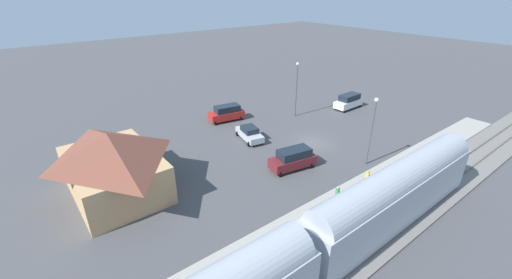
% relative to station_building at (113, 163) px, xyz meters
% --- Properties ---
extents(ground_plane, '(200.00, 200.00, 0.00)m').
position_rel_station_building_xyz_m(ground_plane, '(-4.00, -22.00, -3.12)').
color(ground_plane, '#4C4C4F').
extents(railway_track, '(4.80, 70.00, 0.30)m').
position_rel_station_building_xyz_m(railway_track, '(-18.00, -22.00, -3.03)').
color(railway_track, slate).
rests_on(railway_track, ground).
extents(platform, '(3.20, 46.00, 0.30)m').
position_rel_station_building_xyz_m(platform, '(-14.00, -22.00, -2.97)').
color(platform, '#A8A399').
rests_on(platform, ground).
extents(station_building, '(11.02, 7.95, 5.99)m').
position_rel_station_building_xyz_m(station_building, '(0.00, 0.00, 0.00)').
color(station_building, tan).
rests_on(station_building, ground).
extents(pedestrian_on_platform, '(0.36, 0.36, 1.71)m').
position_rel_station_building_xyz_m(pedestrian_on_platform, '(-14.00, -18.57, -1.84)').
color(pedestrian_on_platform, '#333338').
rests_on(pedestrian_on_platform, platform).
extents(pedestrian_waiting_far, '(0.36, 0.36, 1.71)m').
position_rel_station_building_xyz_m(pedestrian_waiting_far, '(-13.95, -14.31, -1.84)').
color(pedestrian_waiting_far, brown).
rests_on(pedestrian_waiting_far, platform).
extents(suv_red, '(2.78, 5.17, 2.22)m').
position_rel_station_building_xyz_m(suv_red, '(8.38, -17.68, -1.98)').
color(suv_red, red).
rests_on(suv_red, ground).
extents(suv_white, '(2.08, 4.95, 2.22)m').
position_rel_station_building_xyz_m(suv_white, '(0.95, -35.34, -1.98)').
color(suv_white, white).
rests_on(suv_white, ground).
extents(sedan_silver, '(4.77, 2.92, 1.74)m').
position_rel_station_building_xyz_m(sedan_silver, '(1.34, -16.40, -2.25)').
color(sedan_silver, silver).
rests_on(sedan_silver, ground).
extents(suv_maroon, '(2.84, 5.18, 2.22)m').
position_rel_station_building_xyz_m(suv_maroon, '(-6.97, -15.78, -1.98)').
color(suv_maroon, maroon).
rests_on(suv_maroon, ground).
extents(light_pole_near_platform, '(0.44, 0.44, 7.47)m').
position_rel_station_building_xyz_m(light_pole_near_platform, '(-11.20, -22.66, 1.60)').
color(light_pole_near_platform, '#515156').
rests_on(light_pole_near_platform, ground).
extents(light_pole_lot_center, '(0.44, 0.44, 7.85)m').
position_rel_station_building_xyz_m(light_pole_lot_center, '(3.70, -26.53, 1.81)').
color(light_pole_lot_center, '#515156').
rests_on(light_pole_lot_center, ground).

